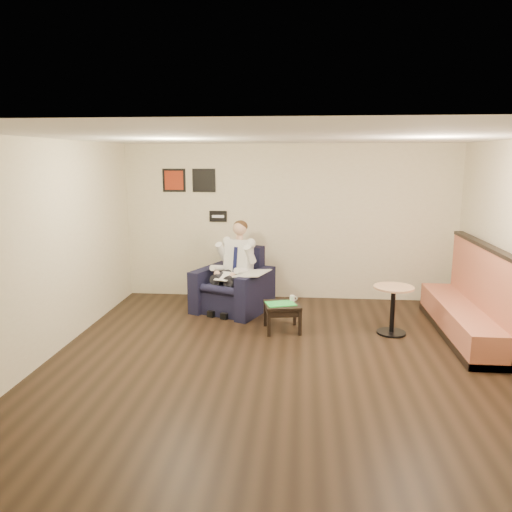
# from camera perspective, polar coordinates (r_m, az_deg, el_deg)

# --- Properties ---
(ground) EXTENTS (6.00, 6.00, 0.00)m
(ground) POSITION_cam_1_polar(r_m,az_deg,el_deg) (6.52, 2.88, -11.93)
(ground) COLOR black
(ground) RESTS_ON ground
(wall_back) EXTENTS (6.00, 0.02, 2.80)m
(wall_back) POSITION_cam_1_polar(r_m,az_deg,el_deg) (9.07, 3.81, 3.84)
(wall_back) COLOR beige
(wall_back) RESTS_ON ground
(wall_front) EXTENTS (6.00, 0.02, 2.80)m
(wall_front) POSITION_cam_1_polar(r_m,az_deg,el_deg) (3.22, 0.72, -9.99)
(wall_front) COLOR beige
(wall_front) RESTS_ON ground
(wall_left) EXTENTS (0.02, 6.00, 2.80)m
(wall_left) POSITION_cam_1_polar(r_m,az_deg,el_deg) (6.91, -22.69, 0.66)
(wall_left) COLOR beige
(wall_left) RESTS_ON ground
(ceiling) EXTENTS (6.00, 6.00, 0.02)m
(ceiling) POSITION_cam_1_polar(r_m,az_deg,el_deg) (6.00, 3.15, 13.46)
(ceiling) COLOR white
(ceiling) RESTS_ON wall_back
(seating_sign) EXTENTS (0.32, 0.02, 0.20)m
(seating_sign) POSITION_cam_1_polar(r_m,az_deg,el_deg) (9.17, -4.35, 4.54)
(seating_sign) COLOR black
(seating_sign) RESTS_ON wall_back
(art_print_left) EXTENTS (0.42, 0.03, 0.42)m
(art_print_left) POSITION_cam_1_polar(r_m,az_deg,el_deg) (9.29, -9.34, 8.53)
(art_print_left) COLOR maroon
(art_print_left) RESTS_ON wall_back
(art_print_right) EXTENTS (0.42, 0.03, 0.42)m
(art_print_right) POSITION_cam_1_polar(r_m,az_deg,el_deg) (9.16, -5.97, 8.59)
(art_print_right) COLOR black
(art_print_right) RESTS_ON wall_back
(armchair) EXTENTS (1.42, 1.42, 1.06)m
(armchair) POSITION_cam_1_polar(r_m,az_deg,el_deg) (8.43, -2.70, -2.76)
(armchair) COLOR black
(armchair) RESTS_ON ground
(seated_man) EXTENTS (1.03, 1.22, 1.45)m
(seated_man) POSITION_cam_1_polar(r_m,az_deg,el_deg) (8.27, -3.20, -1.66)
(seated_man) COLOR silver
(seated_man) RESTS_ON armchair
(lap_papers) EXTENTS (0.34, 0.40, 0.01)m
(lap_papers) POSITION_cam_1_polar(r_m,az_deg,el_deg) (8.19, -3.60, -2.32)
(lap_papers) COLOR white
(lap_papers) RESTS_ON seated_man
(newspaper) EXTENTS (0.62, 0.69, 0.01)m
(newspaper) POSITION_cam_1_polar(r_m,az_deg,el_deg) (8.08, -0.42, -1.98)
(newspaper) COLOR silver
(newspaper) RESTS_ON armchair
(side_table) EXTENTS (0.60, 0.60, 0.42)m
(side_table) POSITION_cam_1_polar(r_m,az_deg,el_deg) (7.54, 3.00, -6.99)
(side_table) COLOR black
(side_table) RESTS_ON ground
(green_folder) EXTENTS (0.50, 0.42, 0.01)m
(green_folder) POSITION_cam_1_polar(r_m,az_deg,el_deg) (7.45, 2.83, -5.46)
(green_folder) COLOR #2BD84C
(green_folder) RESTS_ON side_table
(coffee_mug) EXTENTS (0.09, 0.09, 0.09)m
(coffee_mug) POSITION_cam_1_polar(r_m,az_deg,el_deg) (7.59, 4.16, -4.85)
(coffee_mug) COLOR white
(coffee_mug) RESTS_ON side_table
(smartphone) EXTENTS (0.13, 0.07, 0.01)m
(smartphone) POSITION_cam_1_polar(r_m,az_deg,el_deg) (7.62, 3.20, -5.09)
(smartphone) COLOR black
(smartphone) RESTS_ON side_table
(banquette) EXTENTS (0.62, 2.61, 1.33)m
(banquette) POSITION_cam_1_polar(r_m,az_deg,el_deg) (7.80, 22.77, -3.75)
(banquette) COLOR #B46045
(banquette) RESTS_ON ground
(cafe_table) EXTENTS (0.66, 0.66, 0.72)m
(cafe_table) POSITION_cam_1_polar(r_m,az_deg,el_deg) (7.62, 15.33, -5.99)
(cafe_table) COLOR tan
(cafe_table) RESTS_ON ground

